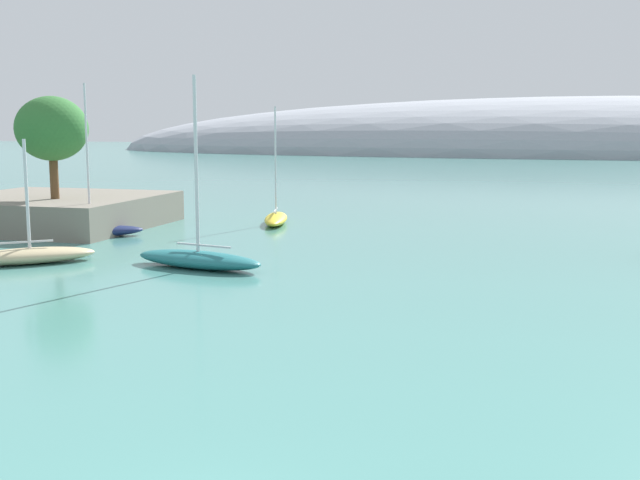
{
  "coord_description": "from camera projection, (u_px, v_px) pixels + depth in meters",
  "views": [
    {
      "loc": [
        5.85,
        -11.79,
        7.71
      ],
      "look_at": [
        -3.93,
        23.25,
        2.29
      ],
      "focal_mm": 43.63,
      "sensor_mm": 36.0,
      "label": 1
    }
  ],
  "objects": [
    {
      "name": "tree_clump_shore",
      "position": [
        52.0,
        129.0,
        55.91
      ],
      "size": [
        5.15,
        5.15,
        7.4
      ],
      "color": "brown",
      "rests_on": "shore_outcrop"
    },
    {
      "name": "distant_ridge",
      "position": [
        597.0,
        153.0,
        210.34
      ],
      "size": [
        280.28,
        85.0,
        30.41
      ],
      "primitive_type": "ellipsoid",
      "color": "#999EA8",
      "rests_on": "ground"
    },
    {
      "name": "sailboat_yellow_near_shore",
      "position": [
        276.0,
        218.0,
        60.72
      ],
      "size": [
        3.46,
        7.35,
        9.09
      ],
      "rotation": [
        0.0,
        0.0,
        1.83
      ],
      "color": "yellow",
      "rests_on": "water"
    },
    {
      "name": "shore_outcrop",
      "position": [
        54.0,
        211.0,
        59.03
      ],
      "size": [
        14.96,
        14.05,
        2.34
      ],
      "primitive_type": "cube",
      "color": "gray",
      "rests_on": "ground"
    },
    {
      "name": "sailboat_navy_outer_mooring",
      "position": [
        91.0,
        230.0,
        53.42
      ],
      "size": [
        6.91,
        5.43,
        10.47
      ],
      "rotation": [
        0.0,
        0.0,
        3.73
      ],
      "color": "navy",
      "rests_on": "water"
    },
    {
      "name": "sailboat_teal_end_of_line",
      "position": [
        198.0,
        258.0,
        42.04
      ],
      "size": [
        8.19,
        3.93,
        10.28
      ],
      "rotation": [
        0.0,
        0.0,
        2.93
      ],
      "color": "#1E6B70",
      "rests_on": "water"
    },
    {
      "name": "sailboat_sand_mid_mooring",
      "position": [
        30.0,
        255.0,
        43.38
      ],
      "size": [
        6.82,
        6.23,
        6.92
      ],
      "rotation": [
        0.0,
        0.0,
        0.7
      ],
      "color": "#C6B284",
      "rests_on": "water"
    }
  ]
}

